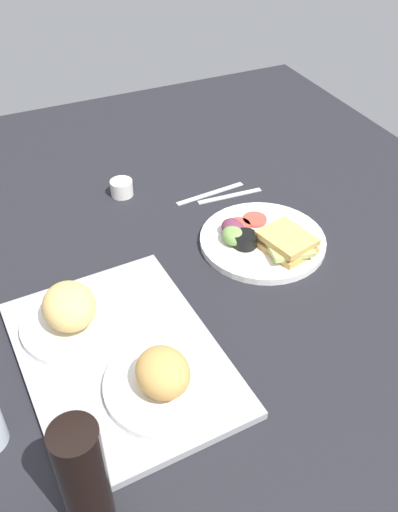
% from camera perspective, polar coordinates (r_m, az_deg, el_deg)
% --- Properties ---
extents(ground_plane, '(1.90, 1.50, 0.03)m').
position_cam_1_polar(ground_plane, '(1.19, 1.71, -2.21)').
color(ground_plane, black).
extents(serving_tray, '(0.47, 0.35, 0.02)m').
position_cam_1_polar(serving_tray, '(1.02, -7.99, -10.13)').
color(serving_tray, '#9EA0A3').
rests_on(serving_tray, ground_plane).
extents(bread_plate_near, '(0.21, 0.21, 0.08)m').
position_cam_1_polar(bread_plate_near, '(0.94, -3.46, -12.32)').
color(bread_plate_near, white).
rests_on(bread_plate_near, serving_tray).
extents(bread_plate_far, '(0.21, 0.21, 0.09)m').
position_cam_1_polar(bread_plate_far, '(1.05, -12.75, -5.69)').
color(bread_plate_far, white).
rests_on(bread_plate_far, serving_tray).
extents(plate_with_salad, '(0.28, 0.28, 0.05)m').
position_cam_1_polar(plate_with_salad, '(1.25, 6.51, 1.68)').
color(plate_with_salad, white).
rests_on(plate_with_salad, ground_plane).
extents(soda_bottle, '(0.06, 0.06, 0.21)m').
position_cam_1_polar(soda_bottle, '(0.79, -11.68, -21.32)').
color(soda_bottle, black).
rests_on(soda_bottle, ground_plane).
extents(espresso_cup, '(0.06, 0.06, 0.04)m').
position_cam_1_polar(espresso_cup, '(1.42, -7.89, 6.89)').
color(espresso_cup, silver).
rests_on(espresso_cup, ground_plane).
extents(fork, '(0.02, 0.17, 0.01)m').
position_cam_1_polar(fork, '(1.41, 3.16, 6.17)').
color(fork, '#B7B7BC').
rests_on(fork, ground_plane).
extents(knife, '(0.03, 0.19, 0.01)m').
position_cam_1_polar(knife, '(1.42, 1.16, 6.41)').
color(knife, '#B7B7BC').
rests_on(knife, ground_plane).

